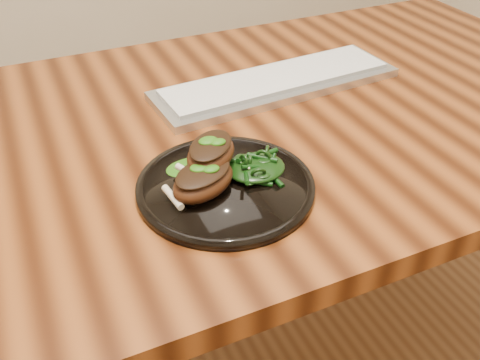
# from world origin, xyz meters

# --- Properties ---
(desk) EXTENTS (1.60, 0.80, 0.75)m
(desk) POSITION_xyz_m (0.00, 0.00, 0.67)
(desk) COLOR #351506
(desk) RESTS_ON ground
(plate) EXTENTS (0.25, 0.25, 0.02)m
(plate) POSITION_xyz_m (-0.07, -0.19, 0.76)
(plate) COLOR black
(plate) RESTS_ON desk
(lamb_chop_front) EXTENTS (0.12, 0.10, 0.05)m
(lamb_chop_front) POSITION_xyz_m (-0.10, -0.19, 0.79)
(lamb_chop_front) COLOR #3C1B0B
(lamb_chop_front) RESTS_ON plate
(lamb_chop_back) EXTENTS (0.11, 0.11, 0.04)m
(lamb_chop_back) POSITION_xyz_m (-0.08, -0.16, 0.80)
(lamb_chop_back) COLOR #3C1B0B
(lamb_chop_back) RESTS_ON plate
(herb_smear) EXTENTS (0.08, 0.05, 0.00)m
(herb_smear) POSITION_xyz_m (-0.10, -0.13, 0.77)
(herb_smear) COLOR #164C08
(herb_smear) RESTS_ON plate
(greens_heap) EXTENTS (0.09, 0.08, 0.03)m
(greens_heap) POSITION_xyz_m (-0.02, -0.18, 0.78)
(greens_heap) COLOR black
(greens_heap) RESTS_ON plate
(keyboard) EXTENTS (0.49, 0.18, 0.02)m
(keyboard) POSITION_xyz_m (0.15, 0.08, 0.76)
(keyboard) COLOR #BCBEC0
(keyboard) RESTS_ON desk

